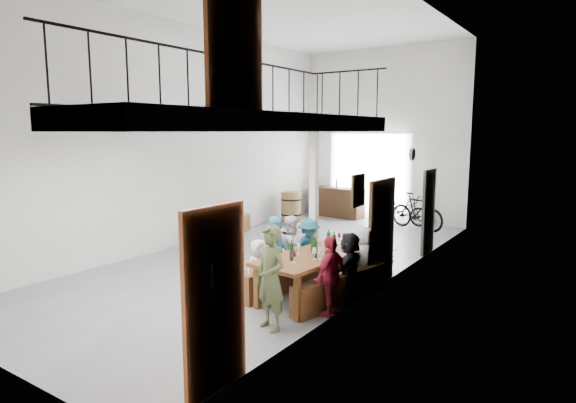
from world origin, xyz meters
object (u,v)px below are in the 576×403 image
Objects in this scene: tasting_table at (316,258)px; bicycle_near at (402,210)px; bench_inner at (286,276)px; side_bench at (228,227)px; host_standing at (271,278)px; oak_barrel at (291,207)px; serving_counter at (337,202)px.

bicycle_near reaches higher than tasting_table.
bench_inner is at bearing -167.54° from bicycle_near.
bicycle_near is (3.40, 4.29, 0.21)m from side_bench.
side_bench is 6.55m from host_standing.
host_standing is at bearing -58.50° from oak_barrel.
serving_counter is at bearing 128.71° from host_standing.
bench_inner reaches higher than side_bench.
side_bench is at bearing -96.12° from oak_barrel.
bench_inner is 1.25× the size of side_bench.
bench_inner is at bearing -57.29° from oak_barrel.
side_bench is at bearing 152.70° from host_standing.
serving_counter is 1.08× the size of bicycle_near.
serving_counter is 1.21× the size of host_standing.
serving_counter is at bearing 119.07° from bench_inner.
host_standing is 8.91m from bicycle_near.
side_bench is 0.95× the size of serving_counter.
side_bench is 1.02× the size of bicycle_near.
oak_barrel is 1.80m from serving_counter.
serving_counter is at bearing 121.64° from tasting_table.
bicycle_near is (3.11, 1.57, -0.03)m from oak_barrel.
bicycle_near is at bearing 51.63° from side_bench.
tasting_table is 5.48m from side_bench.
tasting_table is 7.37m from bicycle_near.
host_standing reaches higher than oak_barrel.
serving_counter is at bearing 75.99° from side_bench.
bicycle_near is at bearing 101.80° from bench_inner.
side_bench is (-4.59, 2.97, -0.46)m from tasting_table.
host_standing reaches higher than bicycle_near.
tasting_table is 1.64× the size of host_standing.
tasting_table is 1.14× the size of bench_inner.
oak_barrel is 0.51× the size of serving_counter.
oak_barrel is (0.29, 2.72, 0.23)m from side_bench.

